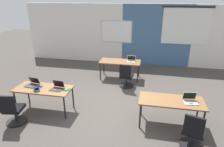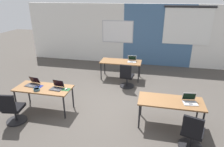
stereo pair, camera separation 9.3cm
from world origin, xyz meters
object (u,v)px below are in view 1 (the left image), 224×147
at_px(laptop_near_left_end, 32,84).
at_px(snack_bowl, 37,90).
at_px(laptop_near_left_inner, 57,87).
at_px(desk_near_left, 44,90).
at_px(mouse_near_left_end, 38,86).
at_px(chair_near_right_end, 193,134).
at_px(desk_far_center, 120,63).
at_px(chair_far_right, 126,78).
at_px(chair_near_left_end, 13,112).
at_px(desk_near_right, 171,102).
at_px(laptop_far_right, 131,60).
at_px(laptop_near_right_end, 190,100).
at_px(mouse_near_left_inner, 66,89).

xyz_separation_m(laptop_near_left_end, snack_bowl, (0.31, -0.29, -0.01)).
bearing_deg(laptop_near_left_inner, desk_near_left, -171.50).
xyz_separation_m(mouse_near_left_end, chair_near_right_end, (4.10, -0.82, -0.36)).
relative_size(desk_far_center, chair_far_right, 1.74).
height_order(mouse_near_left_end, chair_near_left_end, chair_near_left_end).
height_order(desk_near_right, laptop_near_left_inner, laptop_near_left_inner).
relative_size(desk_near_right, laptop_near_left_end, 4.30).
distance_m(desk_near_left, desk_far_center, 3.30).
xyz_separation_m(chair_far_right, snack_bowl, (-2.19, -2.20, 0.38)).
height_order(mouse_near_left_end, chair_near_right_end, chair_near_right_end).
bearing_deg(laptop_near_left_end, chair_near_left_end, -86.43).
distance_m(chair_far_right, snack_bowl, 3.13).
bearing_deg(chair_far_right, laptop_far_right, -88.60).
bearing_deg(mouse_near_left_end, laptop_near_left_inner, -1.18).
xyz_separation_m(laptop_near_right_end, snack_bowl, (-4.02, -0.20, -0.01)).
relative_size(chair_near_right_end, laptop_far_right, 2.61).
distance_m(desk_near_left, chair_near_left_end, 0.95).
bearing_deg(laptop_near_left_inner, laptop_near_left_end, -179.86).
bearing_deg(desk_far_center, laptop_near_left_inner, -115.72).
xyz_separation_m(mouse_near_left_end, chair_near_left_end, (-0.30, -0.81, -0.36)).
height_order(laptop_near_left_inner, laptop_near_right_end, laptop_near_left_inner).
bearing_deg(desk_near_right, snack_bowl, -176.80).
height_order(desk_near_right, chair_far_right, chair_far_right).
bearing_deg(snack_bowl, desk_near_left, 67.64).
bearing_deg(chair_near_right_end, laptop_near_right_end, -73.03).
bearing_deg(laptop_far_right, desk_near_left, -131.45).
bearing_deg(laptop_near_right_end, mouse_near_left_end, 171.00).
height_order(chair_near_left_end, chair_near_right_end, same).
distance_m(desk_far_center, chair_far_right, 0.92).
height_order(desk_far_center, chair_far_right, chair_far_right).
bearing_deg(laptop_near_right_end, laptop_near_left_inner, 171.11).
distance_m(desk_far_center, laptop_far_right, 0.45).
bearing_deg(chair_near_left_end, laptop_near_left_end, -103.25).
bearing_deg(mouse_near_left_end, laptop_near_left_end, 165.57).
bearing_deg(desk_near_left, desk_far_center, 57.99).
bearing_deg(mouse_near_left_end, chair_near_right_end, -11.38).
height_order(mouse_near_left_end, snack_bowl, snack_bowl).
height_order(chair_near_left_end, laptop_near_left_inner, laptop_near_left_inner).
xyz_separation_m(chair_near_right_end, snack_bowl, (-4.01, 0.59, 0.38)).
height_order(desk_near_left, snack_bowl, snack_bowl).
bearing_deg(mouse_near_left_end, mouse_near_left_inner, -0.99).
relative_size(mouse_near_left_inner, laptop_far_right, 0.32).
bearing_deg(chair_near_left_end, desk_near_right, -177.48).
bearing_deg(chair_far_right, laptop_near_right_end, 139.04).
relative_size(mouse_near_left_end, mouse_near_left_inner, 0.92).
height_order(desk_far_center, chair_near_right_end, chair_near_right_end).
distance_m(mouse_near_left_end, mouse_near_left_inner, 0.86).
distance_m(mouse_near_left_end, laptop_far_right, 3.67).
relative_size(laptop_near_left_end, snack_bowl, 2.10).
xyz_separation_m(laptop_near_right_end, chair_near_right_end, (-0.01, -0.79, -0.39)).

